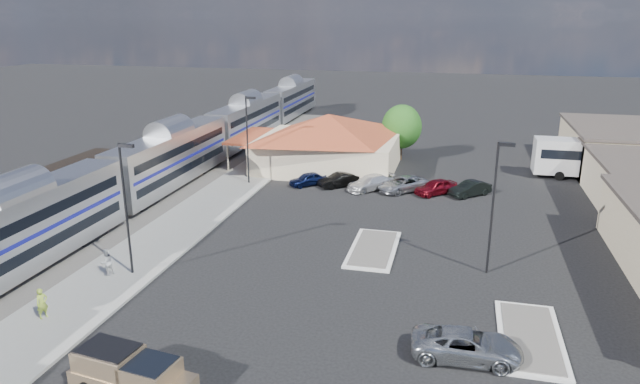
% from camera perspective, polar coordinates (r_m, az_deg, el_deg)
% --- Properties ---
extents(ground, '(280.00, 280.00, 0.00)m').
position_cam_1_polar(ground, '(41.41, -0.58, -6.36)').
color(ground, black).
rests_on(ground, ground).
extents(railbed, '(16.00, 100.00, 0.12)m').
position_cam_1_polar(railbed, '(56.58, -19.53, -0.75)').
color(railbed, '#4C4944').
rests_on(railbed, ground).
extents(platform, '(5.50, 92.00, 0.18)m').
position_cam_1_polar(platform, '(50.58, -12.16, -2.18)').
color(platform, gray).
rests_on(platform, ground).
extents(passenger_train, '(3.00, 104.00, 5.55)m').
position_cam_1_polar(passenger_train, '(58.62, -14.60, 3.17)').
color(passenger_train, silver).
rests_on(passenger_train, ground).
extents(freight_cars, '(2.80, 46.00, 4.00)m').
position_cam_1_polar(freight_cars, '(55.21, -24.18, 0.31)').
color(freight_cars, black).
rests_on(freight_cars, ground).
extents(station_depot, '(18.35, 12.24, 6.20)m').
position_cam_1_polar(station_depot, '(63.77, 0.78, 5.09)').
color(station_depot, '#BEB08B').
rests_on(station_depot, ground).
extents(traffic_island_south, '(3.30, 7.50, 0.21)m').
position_cam_1_polar(traffic_island_south, '(42.46, 5.36, -5.67)').
color(traffic_island_south, silver).
rests_on(traffic_island_south, ground).
extents(traffic_island_north, '(3.30, 7.50, 0.21)m').
position_cam_1_polar(traffic_island_north, '(33.46, 20.29, -13.46)').
color(traffic_island_north, silver).
rests_on(traffic_island_north, ground).
extents(lamp_plat_s, '(1.08, 0.25, 9.00)m').
position_cam_1_polar(lamp_plat_s, '(38.54, -18.82, -0.67)').
color(lamp_plat_s, black).
rests_on(lamp_plat_s, ground).
extents(lamp_plat_n, '(1.08, 0.25, 9.00)m').
position_cam_1_polar(lamp_plat_n, '(57.63, -7.22, 5.88)').
color(lamp_plat_n, black).
rests_on(lamp_plat_n, ground).
extents(lamp_lot, '(1.08, 0.25, 9.00)m').
position_cam_1_polar(lamp_lot, '(38.52, 17.11, -0.51)').
color(lamp_lot, black).
rests_on(lamp_lot, ground).
extents(tree_depot, '(4.71, 4.71, 6.63)m').
position_cam_1_polar(tree_depot, '(68.22, 8.17, 6.48)').
color(tree_depot, '#382314').
rests_on(tree_depot, ground).
extents(pickup_truck, '(5.98, 2.86, 1.99)m').
position_cam_1_polar(pickup_truck, '(28.55, -18.24, -16.98)').
color(pickup_truck, tan).
rests_on(pickup_truck, ground).
extents(suv, '(5.60, 2.74, 1.53)m').
position_cam_1_polar(suv, '(30.51, 14.46, -14.61)').
color(suv, '#A4A8AC').
rests_on(suv, ground).
extents(coach_bus, '(12.94, 2.93, 4.14)m').
position_cam_1_polar(coach_bus, '(66.39, 26.12, 3.14)').
color(coach_bus, white).
rests_on(coach_bus, ground).
extents(person_a, '(0.66, 0.77, 1.79)m').
position_cam_1_polar(person_a, '(36.26, -26.04, -9.97)').
color(person_a, '#ADCD40').
rests_on(person_a, platform).
extents(person_b, '(0.97, 1.07, 1.81)m').
position_cam_1_polar(person_b, '(40.24, -20.58, -6.58)').
color(person_b, silver).
rests_on(person_b, platform).
extents(parked_car_a, '(3.90, 3.83, 1.33)m').
position_cam_1_polar(parked_car_a, '(57.90, -1.23, 1.30)').
color(parked_car_a, '#0B1439').
rests_on(parked_car_a, ground).
extents(parked_car_b, '(4.22, 3.92, 1.41)m').
position_cam_1_polar(parked_car_b, '(57.45, 1.93, 1.21)').
color(parked_car_b, black).
rests_on(parked_car_b, ground).
extents(parked_car_c, '(4.95, 5.14, 1.47)m').
position_cam_1_polar(parked_car_c, '(56.62, 5.04, 0.94)').
color(parked_car_c, silver).
rests_on(parked_car_c, ground).
extents(parked_car_d, '(5.48, 5.45, 1.47)m').
position_cam_1_polar(parked_car_d, '(56.54, 8.29, 0.80)').
color(parked_car_d, gray).
rests_on(parked_car_d, ground).
extents(parked_car_e, '(4.45, 4.22, 1.49)m').
position_cam_1_polar(parked_car_e, '(56.07, 11.51, 0.50)').
color(parked_car_e, maroon).
rests_on(parked_car_e, ground).
extents(parked_car_f, '(4.18, 4.05, 1.42)m').
position_cam_1_polar(parked_car_f, '(56.36, 14.77, 0.32)').
color(parked_car_f, black).
rests_on(parked_car_f, ground).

